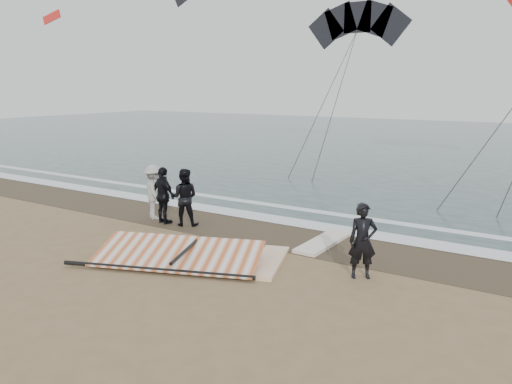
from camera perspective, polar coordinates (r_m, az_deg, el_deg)
ground at (r=11.73m, az=-8.52°, el=-10.20°), size 120.00×120.00×0.00m
sea at (r=42.03m, az=22.26°, el=5.10°), size 120.00×54.00×0.02m
wet_sand at (r=15.21m, az=2.59°, el=-4.83°), size 120.00×2.80×0.01m
foam_near at (r=16.39m, az=5.02°, el=-3.55°), size 120.00×0.90×0.01m
foam_far at (r=17.87m, az=7.52°, el=-2.29°), size 120.00×0.45×0.01m
man_main at (r=11.86m, az=12.10°, el=-5.49°), size 0.78×0.70×1.79m
board_white at (r=12.76m, az=1.42°, el=-7.98°), size 1.37×2.45×0.09m
board_cream at (r=14.46m, az=7.83°, el=-5.63°), size 0.75×2.57×0.11m
trio_cluster at (r=16.61m, az=-10.25°, el=-0.28°), size 2.65×1.26×1.87m
sail_rig at (r=12.93m, az=-8.74°, el=-7.15°), size 4.61×3.14×0.52m
kite_dark at (r=35.80m, az=11.50°, el=18.00°), size 8.19×6.36×15.14m
distant_kites at (r=58.34m, az=-15.92°, el=19.68°), size 21.41×2.12×2.88m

